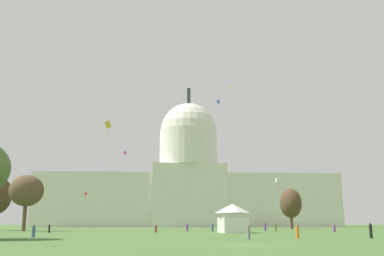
{
  "coord_description": "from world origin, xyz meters",
  "views": [
    {
      "loc": [
        -6.86,
        -36.25,
        1.7
      ],
      "look_at": [
        2.99,
        106.27,
        32.65
      ],
      "focal_mm": 41.12,
      "sensor_mm": 36.0,
      "label": 1
    }
  ],
  "objects": [
    {
      "name": "event_tent",
      "position": [
        5.89,
        42.85,
        2.51
      ],
      "size": [
        4.98,
        7.45,
        5.08
      ],
      "rotation": [
        0.0,
        0.0,
        0.05
      ],
      "color": "white",
      "rests_on": "ground_plane"
    },
    {
      "name": "kite_white_low",
      "position": [
        24.77,
        82.17,
        13.1
      ],
      "size": [
        1.13,
        1.16,
        3.76
      ],
      "rotation": [
        0.0,
        0.0,
        3.48
      ],
      "color": "white"
    },
    {
      "name": "person_orange_edge_east",
      "position": [
        8.74,
        14.46,
        0.71
      ],
      "size": [
        0.52,
        0.52,
        1.57
      ],
      "rotation": [
        0.0,
        0.0,
        3.57
      ],
      "color": "orange",
      "rests_on": "ground_plane"
    },
    {
      "name": "person_purple_mid_right",
      "position": [
        15.7,
        60.0,
        0.81
      ],
      "size": [
        0.63,
        0.63,
        1.78
      ],
      "rotation": [
        0.0,
        0.0,
        5.82
      ],
      "color": "#703D93",
      "rests_on": "ground_plane"
    },
    {
      "name": "person_grey_near_tent",
      "position": [
        2.56,
        11.75,
        0.67
      ],
      "size": [
        0.46,
        0.46,
        1.48
      ],
      "rotation": [
        0.0,
        0.0,
        1.2
      ],
      "color": "gray",
      "rests_on": "ground_plane"
    },
    {
      "name": "person_purple_lawn_far_right",
      "position": [
        26.46,
        48.34,
        0.64
      ],
      "size": [
        0.49,
        0.49,
        1.44
      ],
      "rotation": [
        0.0,
        0.0,
        1.51
      ],
      "color": "#703D93",
      "rests_on": "ground_plane"
    },
    {
      "name": "person_maroon_deep_crowd",
      "position": [
        -7.8,
        47.7,
        0.72
      ],
      "size": [
        0.5,
        0.5,
        1.56
      ],
      "rotation": [
        0.0,
        0.0,
        2.07
      ],
      "color": "maroon",
      "rests_on": "ground_plane"
    },
    {
      "name": "person_purple_front_right",
      "position": [
        -1.4,
        57.36,
        0.76
      ],
      "size": [
        0.63,
        0.63,
        1.67
      ],
      "rotation": [
        0.0,
        0.0,
        3.92
      ],
      "color": "#703D93",
      "rests_on": "ground_plane"
    },
    {
      "name": "ground_plane",
      "position": [
        0.0,
        0.0,
        0.0
      ],
      "size": [
        800.0,
        800.0,
        0.0
      ],
      "primitive_type": "plane",
      "color": "#42662D"
    },
    {
      "name": "kite_blue_high",
      "position": [
        11.03,
        99.6,
        40.02
      ],
      "size": [
        1.0,
        1.02,
        2.9
      ],
      "rotation": [
        0.0,
        0.0,
        2.73
      ],
      "color": "blue"
    },
    {
      "name": "kite_yellow_high",
      "position": [
        22.53,
        143.72,
        58.15
      ],
      "size": [
        1.41,
        1.85,
        3.26
      ],
      "rotation": [
        0.0,
        0.0,
        1.96
      ],
      "color": "yellow"
    },
    {
      "name": "person_black_lawn_far_left",
      "position": [
        -26.82,
        45.95,
        0.76
      ],
      "size": [
        0.35,
        0.35,
        1.62
      ],
      "rotation": [
        0.0,
        0.0,
        3.06
      ],
      "color": "black",
      "rests_on": "ground_plane"
    },
    {
      "name": "person_denim_near_tree_east",
      "position": [
        3.92,
        57.49,
        0.76
      ],
      "size": [
        0.59,
        0.59,
        1.68
      ],
      "rotation": [
        0.0,
        0.0,
        3.6
      ],
      "color": "#3D5684",
      "rests_on": "ground_plane"
    },
    {
      "name": "tree_east_near",
      "position": [
        30.14,
        88.92,
        7.23
      ],
      "size": [
        8.48,
        8.59,
        11.41
      ],
      "color": "#4C3823",
      "rests_on": "ground_plane"
    },
    {
      "name": "person_olive_back_left",
      "position": [
        17.2,
        57.01,
        0.81
      ],
      "size": [
        0.57,
        0.57,
        1.77
      ],
      "rotation": [
        0.0,
        0.0,
        4.03
      ],
      "color": "olive",
      "rests_on": "ground_plane"
    },
    {
      "name": "person_denim_front_center",
      "position": [
        -22.43,
        20.21,
        0.7
      ],
      "size": [
        0.44,
        0.44,
        1.55
      ],
      "rotation": [
        0.0,
        0.0,
        1.61
      ],
      "color": "#3D5684",
      "rests_on": "ground_plane"
    },
    {
      "name": "kite_red_low",
      "position": [
        -35.13,
        131.94,
        12.46
      ],
      "size": [
        1.12,
        1.12,
        2.72
      ],
      "rotation": [
        0.0,
        0.0,
        5.56
      ],
      "color": "red"
    },
    {
      "name": "kite_magenta_mid",
      "position": [
        -22.36,
        147.87,
        30.56
      ],
      "size": [
        1.21,
        1.22,
        2.81
      ],
      "rotation": [
        0.0,
        0.0,
        0.23
      ],
      "color": "#D1339E"
    },
    {
      "name": "person_denim_back_right",
      "position": [
        15.52,
        36.33,
        0.77
      ],
      "size": [
        0.67,
        0.67,
        1.71
      ],
      "rotation": [
        0.0,
        0.0,
        0.7
      ],
      "color": "#3D5684",
      "rests_on": "ground_plane"
    },
    {
      "name": "kite_gold_low",
      "position": [
        -15.95,
        36.19,
        17.67
      ],
      "size": [
        1.2,
        0.77,
        2.83
      ],
      "rotation": [
        0.0,
        0.0,
        5.01
      ],
      "color": "gold"
    },
    {
      "name": "person_black_mid_left",
      "position": [
        16.92,
        13.4,
        0.84
      ],
      "size": [
        0.43,
        0.43,
        1.8
      ],
      "rotation": [
        0.0,
        0.0,
        2.85
      ],
      "color": "black",
      "rests_on": "ground_plane"
    },
    {
      "name": "capitol_building",
      "position": [
        5.74,
        170.19,
        19.62
      ],
      "size": [
        138.35,
        27.32,
        66.47
      ],
      "color": "silver",
      "rests_on": "ground_plane"
    },
    {
      "name": "kite_violet_mid",
      "position": [
        -27.67,
        119.5,
        20.74
      ],
      "size": [
        1.07,
        1.46,
        0.39
      ],
      "rotation": [
        0.0,
        0.0,
        1.34
      ],
      "color": "purple"
    },
    {
      "name": "person_teal_mid_center",
      "position": [
        7.06,
        54.32,
        0.75
      ],
      "size": [
        0.53,
        0.53,
        1.66
      ],
      "rotation": [
        0.0,
        0.0,
        6.03
      ],
      "color": "#1E757A",
      "rests_on": "ground_plane"
    },
    {
      "name": "tree_west_mid",
      "position": [
        -36.02,
        61.72,
        8.52
      ],
      "size": [
        9.43,
        9.21,
        11.97
      ],
      "color": "brown",
      "rests_on": "ground_plane"
    }
  ]
}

